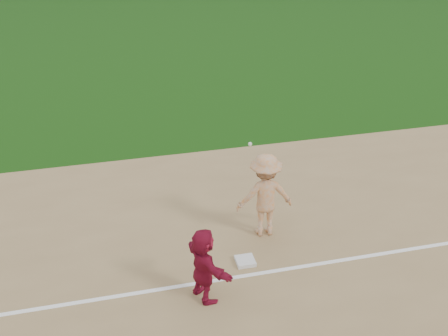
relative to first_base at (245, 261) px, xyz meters
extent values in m
plane|color=#143D0B|center=(0.01, 0.38, -0.06)|extent=(160.00, 160.00, 0.00)
cube|color=white|center=(0.01, -0.42, -0.04)|extent=(60.00, 0.10, 0.01)
cube|color=silver|center=(0.00, 0.00, 0.00)|extent=(0.40, 0.40, 0.09)
imported|color=maroon|center=(-1.06, -0.84, 0.72)|extent=(0.88, 1.49, 1.54)
imported|color=#ACACAE|center=(0.71, 0.98, 0.93)|extent=(1.29, 0.78, 1.96)
sphere|color=silver|center=(0.29, 0.82, 2.30)|extent=(0.08, 0.08, 0.08)
camera|label=1|loc=(-2.71, -9.06, 7.23)|focal=45.00mm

